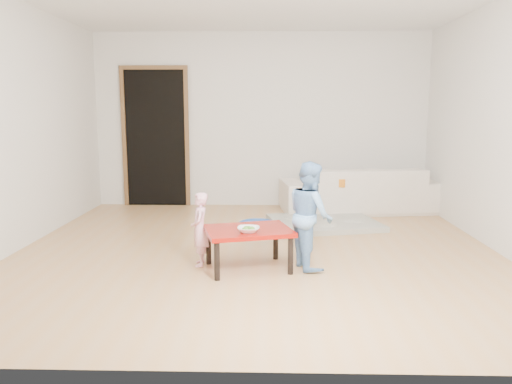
{
  "coord_description": "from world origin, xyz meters",
  "views": [
    {
      "loc": [
        0.13,
        -5.1,
        1.46
      ],
      "look_at": [
        0.0,
        -0.2,
        0.65
      ],
      "focal_mm": 35.0,
      "sensor_mm": 36.0,
      "label": 1
    }
  ],
  "objects_px": {
    "sofa": "(359,189)",
    "bowl": "(248,230)",
    "child_pink": "(200,229)",
    "red_table": "(248,249)",
    "child_blue": "(310,215)",
    "basin": "(257,228)"
  },
  "relations": [
    {
      "from": "sofa",
      "to": "bowl",
      "type": "bearing_deg",
      "value": 54.84
    },
    {
      "from": "child_pink",
      "to": "bowl",
      "type": "bearing_deg",
      "value": 56.95
    },
    {
      "from": "bowl",
      "to": "red_table",
      "type": "bearing_deg",
      "value": 93.35
    },
    {
      "from": "bowl",
      "to": "child_blue",
      "type": "relative_size",
      "value": 0.2
    },
    {
      "from": "bowl",
      "to": "child_pink",
      "type": "relative_size",
      "value": 0.28
    },
    {
      "from": "sofa",
      "to": "child_blue",
      "type": "relative_size",
      "value": 2.23
    },
    {
      "from": "sofa",
      "to": "red_table",
      "type": "relative_size",
      "value": 2.9
    },
    {
      "from": "red_table",
      "to": "child_pink",
      "type": "relative_size",
      "value": 1.1
    },
    {
      "from": "sofa",
      "to": "red_table",
      "type": "height_order",
      "value": "sofa"
    },
    {
      "from": "sofa",
      "to": "child_pink",
      "type": "height_order",
      "value": "child_pink"
    },
    {
      "from": "child_pink",
      "to": "child_blue",
      "type": "xyz_separation_m",
      "value": [
        1.03,
        -0.03,
        0.15
      ]
    },
    {
      "from": "basin",
      "to": "child_pink",
      "type": "bearing_deg",
      "value": -112.52
    },
    {
      "from": "sofa",
      "to": "bowl",
      "type": "height_order",
      "value": "sofa"
    },
    {
      "from": "sofa",
      "to": "red_table",
      "type": "bearing_deg",
      "value": 53.55
    },
    {
      "from": "child_pink",
      "to": "sofa",
      "type": "bearing_deg",
      "value": 137.06
    },
    {
      "from": "child_blue",
      "to": "basin",
      "type": "xyz_separation_m",
      "value": [
        -0.52,
        1.26,
        -0.43
      ]
    },
    {
      "from": "red_table",
      "to": "basin",
      "type": "relative_size",
      "value": 1.75
    },
    {
      "from": "sofa",
      "to": "child_pink",
      "type": "relative_size",
      "value": 3.18
    },
    {
      "from": "child_pink",
      "to": "child_blue",
      "type": "distance_m",
      "value": 1.05
    },
    {
      "from": "red_table",
      "to": "child_pink",
      "type": "height_order",
      "value": "child_pink"
    },
    {
      "from": "sofa",
      "to": "bowl",
      "type": "distance_m",
      "value": 3.2
    },
    {
      "from": "basin",
      "to": "bowl",
      "type": "bearing_deg",
      "value": -91.69
    }
  ]
}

